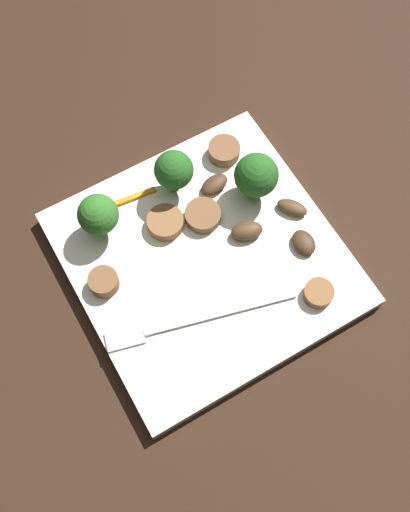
# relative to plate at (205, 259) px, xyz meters

# --- Properties ---
(ground_plane) EXTENTS (1.40, 1.40, 0.00)m
(ground_plane) POSITION_rel_plate_xyz_m (0.00, 0.00, -0.01)
(ground_plane) COLOR black
(plate) EXTENTS (0.25, 0.25, 0.02)m
(plate) POSITION_rel_plate_xyz_m (0.00, 0.00, 0.00)
(plate) COLOR white
(plate) RESTS_ON ground_plane
(fork) EXTENTS (0.18, 0.06, 0.00)m
(fork) POSITION_rel_plate_xyz_m (0.05, 0.05, 0.01)
(fork) COLOR silver
(fork) RESTS_ON plate
(broccoli_floret_0) EXTENTS (0.04, 0.04, 0.05)m
(broccoli_floret_0) POSITION_rel_plate_xyz_m (-0.01, -0.08, 0.04)
(broccoli_floret_0) COLOR #296420
(broccoli_floret_0) RESTS_ON plate
(broccoli_floret_1) EXTENTS (0.04, 0.04, 0.05)m
(broccoli_floret_1) POSITION_rel_plate_xyz_m (0.07, -0.07, 0.04)
(broccoli_floret_1) COLOR #347525
(broccoli_floret_1) RESTS_ON plate
(broccoli_floret_2) EXTENTS (0.04, 0.04, 0.06)m
(broccoli_floret_2) POSITION_rel_plate_xyz_m (-0.08, -0.04, 0.04)
(broccoli_floret_2) COLOR #296420
(broccoli_floret_2) RESTS_ON plate
(sausage_slice_0) EXTENTS (0.03, 0.03, 0.02)m
(sausage_slice_0) POSITION_rel_plate_xyz_m (0.10, -0.02, 0.02)
(sausage_slice_0) COLOR brown
(sausage_slice_0) RESTS_ON plate
(sausage_slice_1) EXTENTS (0.05, 0.05, 0.01)m
(sausage_slice_1) POSITION_rel_plate_xyz_m (0.02, -0.05, 0.01)
(sausage_slice_1) COLOR brown
(sausage_slice_1) RESTS_ON plate
(sausage_slice_2) EXTENTS (0.04, 0.04, 0.01)m
(sausage_slice_2) POSITION_rel_plate_xyz_m (-0.07, 0.09, 0.01)
(sausage_slice_2) COLOR brown
(sausage_slice_2) RESTS_ON plate
(sausage_slice_3) EXTENTS (0.04, 0.04, 0.01)m
(sausage_slice_3) POSITION_rel_plate_xyz_m (-0.07, -0.09, 0.02)
(sausage_slice_3) COLOR brown
(sausage_slice_3) RESTS_ON plate
(sausage_slice_4) EXTENTS (0.04, 0.04, 0.01)m
(sausage_slice_4) POSITION_rel_plate_xyz_m (-0.02, -0.04, 0.01)
(sausage_slice_4) COLOR brown
(sausage_slice_4) RESTS_ON plate
(mushroom_0) EXTENTS (0.03, 0.03, 0.01)m
(mushroom_0) POSITION_rel_plate_xyz_m (-0.10, 0.00, 0.01)
(mushroom_0) COLOR #4C331E
(mushroom_0) RESTS_ON plate
(mushroom_1) EXTENTS (0.02, 0.03, 0.01)m
(mushroom_1) POSITION_rel_plate_xyz_m (-0.09, 0.04, 0.01)
(mushroom_1) COLOR #422B19
(mushroom_1) RESTS_ON plate
(mushroom_2) EXTENTS (0.04, 0.03, 0.01)m
(mushroom_2) POSITION_rel_plate_xyz_m (-0.05, 0.00, 0.02)
(mushroom_2) COLOR #4C331E
(mushroom_2) RESTS_ON plate
(mushroom_3) EXTENTS (0.03, 0.02, 0.01)m
(mushroom_3) POSITION_rel_plate_xyz_m (-0.05, -0.06, 0.01)
(mushroom_3) COLOR #422B19
(mushroom_3) RESTS_ON plate
(pepper_strip_1) EXTENTS (0.04, 0.01, 0.00)m
(pepper_strip_1) POSITION_rel_plate_xyz_m (0.03, -0.09, 0.01)
(pepper_strip_1) COLOR orange
(pepper_strip_1) RESTS_ON plate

